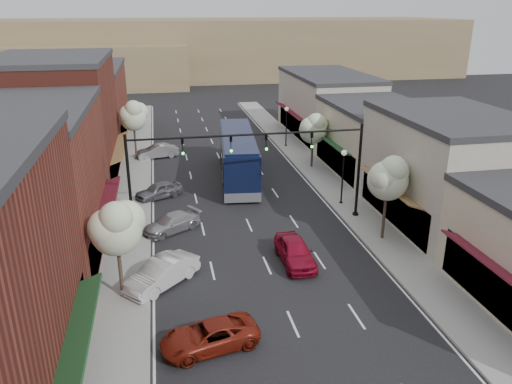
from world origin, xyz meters
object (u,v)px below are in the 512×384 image
tree_right_far (314,127)px  parked_car_a (209,336)px  parked_car_d (159,190)px  signal_mast_left (165,168)px  lamp_post_far (286,120)px  parked_car_c (172,223)px  tree_left_near (116,226)px  parked_car_b (162,273)px  signal_mast_right (328,159)px  red_hatchback (295,251)px  lamp_post_near (343,168)px  tree_right_near (389,177)px  parked_car_e (157,151)px  tree_left_far (133,115)px  coach_bus (238,156)px

tree_right_far → parked_car_a: bearing=-116.7°
parked_car_d → signal_mast_left: bearing=-23.3°
lamp_post_far → parked_car_c: bearing=-123.5°
tree_left_near → parked_car_b: size_ratio=1.23×
signal_mast_right → tree_left_near: size_ratio=1.44×
parked_car_a → tree_left_near: bearing=-152.7°
parked_car_c → parked_car_b: bearing=-38.5°
tree_right_far → red_hatchback: size_ratio=1.20×
tree_left_near → lamp_post_near: (16.05, 10.56, -1.22)m
tree_right_near → parked_car_a: tree_right_near is taller
lamp_post_near → parked_car_d: lamp_post_near is taller
signal_mast_right → parked_car_e: size_ratio=1.96×
parked_car_e → signal_mast_right: bearing=19.0°
parked_car_c → signal_mast_left: bearing=-112.6°
parked_car_e → tree_left_near: bearing=-18.2°
tree_left_near → red_hatchback: tree_left_near is taller
signal_mast_left → tree_left_far: signal_mast_left is taller
tree_right_near → lamp_post_far: tree_right_near is taller
signal_mast_left → lamp_post_far: signal_mast_left is taller
parked_car_a → tree_right_far: bearing=141.3°
tree_left_far → parked_car_c: (2.83, -17.91, -3.99)m
lamp_post_near → lamp_post_far: size_ratio=1.00×
lamp_post_near → coach_bus: (-6.90, 7.95, -0.90)m
lamp_post_near → lamp_post_far: same height
signal_mast_left → tree_right_near: signal_mast_left is taller
lamp_post_far → lamp_post_near: bearing=-90.0°
parked_car_b → tree_left_near: bearing=-108.3°
signal_mast_right → parked_car_d: signal_mast_right is taller
tree_left_near → parked_car_a: size_ratio=1.27×
lamp_post_near → red_hatchback: 10.67m
tree_right_far → lamp_post_far: 8.13m
lamp_post_far → red_hatchback: (-6.08, -25.98, -2.24)m
signal_mast_left → parked_car_c: signal_mast_left is taller
tree_right_near → parked_car_c: size_ratio=1.41×
signal_mast_right → parked_car_d: 14.15m
red_hatchback → parked_car_c: (-7.14, 6.01, -0.16)m
tree_right_near → parked_car_a: (-12.55, -8.95, -3.83)m
tree_right_far → parked_car_a: size_ratio=1.21×
tree_left_near → parked_car_e: tree_left_near is taller
signal_mast_right → tree_left_far: (-13.87, 17.95, -0.02)m
parked_car_a → parked_car_c: parked_car_a is taller
signal_mast_left → parked_car_e: 18.80m
tree_left_far → parked_car_a: tree_left_far is taller
signal_mast_left → parked_car_d: bearing=94.9°
tree_right_far → coach_bus: (-7.45, -1.50, -1.88)m
tree_right_far → tree_left_far: 17.66m
parked_car_a → parked_car_d: size_ratio=1.16×
tree_right_far → parked_car_d: 15.82m
parked_car_d → tree_right_near: bearing=25.3°
coach_bus → parked_car_c: (-6.32, -10.42, -1.50)m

